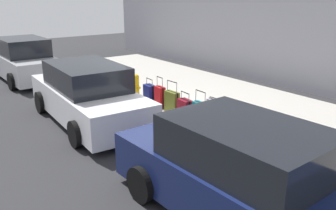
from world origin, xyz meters
TOP-DOWN VIEW (x-y plane):
  - ground_plane at (0.00, 0.00)m, footprint 40.00×40.00m
  - sidewalk_curb at (0.00, -2.50)m, footprint 18.00×5.00m
  - suitcase_olive_0 at (-3.95, -0.49)m, footprint 0.37×0.27m
  - suitcase_red_1 at (-3.47, -0.46)m, footprint 0.38×0.29m
  - suitcase_navy_2 at (-2.95, -0.56)m, footprint 0.45×0.26m
  - suitcase_black_3 at (-2.39, -0.49)m, footprint 0.45×0.27m
  - suitcase_silver_4 at (-1.86, -0.58)m, footprint 0.39×0.21m
  - suitcase_teal_5 at (-1.32, -0.59)m, footprint 0.46×0.23m
  - suitcase_maroon_6 at (-0.76, -0.54)m, footprint 0.45×0.29m
  - suitcase_olive_7 at (-0.18, -0.53)m, footprint 0.48×0.22m
  - suitcase_red_8 at (0.36, -0.48)m, footprint 0.36×0.21m
  - suitcase_navy_9 at (0.87, -0.46)m, footprint 0.43×0.28m
  - fire_hydrant at (1.74, -0.51)m, footprint 0.39×0.21m
  - bollard_post at (2.26, -0.36)m, footprint 0.17×0.17m
  - parked_car_navy_0 at (-4.77, 1.56)m, footprint 4.69×2.13m
  - parked_car_white_1 at (0.87, 1.56)m, footprint 4.87×2.16m
  - parked_car_silver_2 at (6.95, 1.56)m, footprint 4.41×2.03m

SIDE VIEW (x-z plane):
  - ground_plane at x=0.00m, z-range 0.00..0.00m
  - sidewalk_curb at x=0.00m, z-range 0.00..0.14m
  - suitcase_maroon_6 at x=-0.76m, z-range 0.03..0.75m
  - suitcase_teal_5 at x=-1.32m, z-range -0.02..0.85m
  - suitcase_navy_9 at x=0.87m, z-range 0.04..0.83m
  - suitcase_olive_0 at x=-3.95m, z-range 0.02..0.85m
  - suitcase_olive_7 at x=-0.18m, z-range -0.01..0.90m
  - suitcase_black_3 at x=-2.39m, z-range 0.02..0.90m
  - suitcase_red_8 at x=0.36m, z-range -0.01..0.93m
  - suitcase_navy_2 at x=-2.95m, z-range 0.11..0.91m
  - suitcase_silver_4 at x=-1.86m, z-range 0.11..0.93m
  - suitcase_red_1 at x=-3.47m, z-range 0.11..0.94m
  - fire_hydrant at x=1.74m, z-range 0.16..0.92m
  - bollard_post at x=2.26m, z-range 0.14..1.04m
  - parked_car_white_1 at x=0.87m, z-range -0.05..1.55m
  - parked_car_navy_0 at x=-4.77m, z-range -0.05..1.57m
  - parked_car_silver_2 at x=6.95m, z-range -0.06..1.63m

